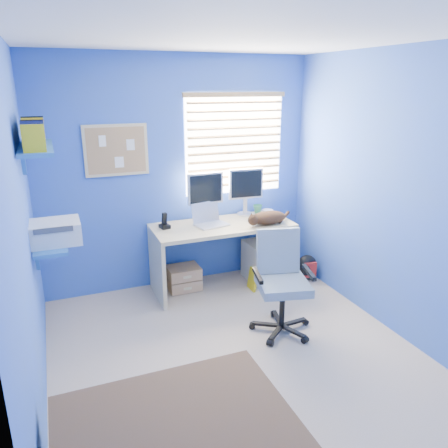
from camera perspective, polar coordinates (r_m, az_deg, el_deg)
name	(u,v)px	position (r m, az deg, el deg)	size (l,w,h in m)	color
floor	(236,354)	(3.87, 1.57, -16.61)	(3.00, 3.20, 0.00)	#BDAA98
ceiling	(239,35)	(3.21, 1.98, 23.40)	(3.00, 3.20, 0.00)	white
wall_back	(179,175)	(4.79, -5.92, 6.45)	(3.00, 0.01, 2.50)	#416ABE
wall_front	(383,308)	(2.07, 20.01, -10.32)	(3.00, 0.01, 2.50)	#416ABE
wall_left	(23,237)	(3.08, -24.80, -1.60)	(0.01, 3.20, 2.50)	#416ABE
wall_right	(393,195)	(4.14, 21.20, 3.52)	(0.01, 3.20, 2.50)	#416ABE
desk	(222,256)	(4.85, -0.20, -4.20)	(1.52, 0.65, 0.74)	tan
laptop	(211,216)	(4.65, -1.66, 1.10)	(0.33, 0.26, 0.22)	silver
monitor_left	(205,197)	(4.77, -2.50, 3.52)	(0.40, 0.12, 0.54)	silver
monitor_right	(245,192)	(5.00, 2.79, 4.19)	(0.40, 0.12, 0.54)	silver
phone	(164,220)	(4.61, -7.79, 0.46)	(0.09, 0.11, 0.17)	black
mug	(258,209)	(5.12, 4.41, 1.93)	(0.10, 0.09, 0.10)	#2D7D4D
cd_spindle	(268,213)	(5.05, 5.72, 1.47)	(0.13, 0.13, 0.07)	silver
cat	(269,218)	(4.73, 5.84, 0.83)	(0.40, 0.21, 0.14)	black
tower_pc	(256,262)	(5.07, 4.24, -5.01)	(0.19, 0.44, 0.45)	beige
drawer_boxes	(184,278)	(4.91, -5.28, -7.00)	(0.35, 0.28, 0.27)	tan
yellow_book	(253,279)	(4.89, 3.75, -7.22)	(0.03, 0.17, 0.24)	yellow
backpack	(306,267)	(5.19, 10.71, -5.59)	(0.26, 0.20, 0.30)	black
office_chair	(281,295)	(4.08, 7.47, -9.17)	(0.65, 0.65, 0.93)	black
window_blinds	(235,144)	(4.93, 1.46, 10.38)	(1.15, 0.05, 1.10)	white
corkboard	(116,150)	(4.59, -13.89, 9.33)	(0.64, 0.02, 0.52)	tan
wall_shelves	(43,184)	(3.75, -22.53, 4.87)	(0.42, 0.90, 1.05)	#3072BC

